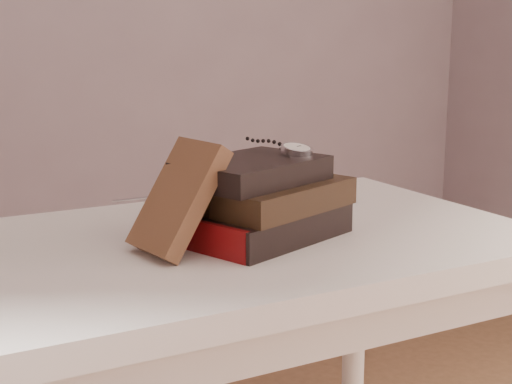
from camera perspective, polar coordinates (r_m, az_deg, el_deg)
table at (r=1.24m, az=-2.61°, el=-7.50°), size 1.00×0.60×0.75m
book_stack at (r=1.19m, az=0.47°, el=-0.67°), size 0.30×0.25×0.13m
journal at (r=1.11m, az=-5.87°, el=-0.47°), size 0.14×0.13×0.16m
pocket_watch at (r=1.22m, az=2.95°, el=3.27°), size 0.07×0.16×0.02m
eyeglasses at (r=1.18m, az=-5.59°, el=-0.19°), size 0.14×0.15×0.05m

